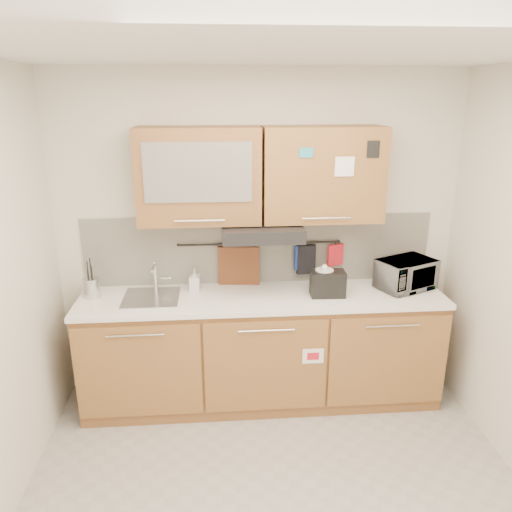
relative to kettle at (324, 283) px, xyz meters
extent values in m
plane|color=#9E9993|center=(-0.48, -1.17, -1.02)|extent=(3.20, 3.20, 0.00)
plane|color=white|center=(-0.48, -1.17, 1.58)|extent=(3.20, 3.20, 0.00)
plane|color=silver|center=(-0.48, 0.33, 0.28)|extent=(3.20, 0.00, 3.20)
cube|color=#976235|center=(-0.48, 0.03, -0.58)|extent=(2.80, 0.60, 0.88)
cube|color=black|center=(-0.48, 0.03, -0.97)|extent=(2.80, 0.54, 0.10)
cube|color=#A46D3A|center=(-1.41, -0.28, -0.55)|extent=(0.91, 0.02, 0.74)
cylinder|color=silver|center=(-1.41, -0.31, -0.24)|extent=(0.41, 0.01, 0.01)
cube|color=#A46D3A|center=(-0.48, -0.28, -0.55)|extent=(0.91, 0.02, 0.74)
cylinder|color=silver|center=(-0.48, -0.31, -0.24)|extent=(0.41, 0.01, 0.01)
cube|color=#A46D3A|center=(0.46, -0.28, -0.55)|extent=(0.91, 0.02, 0.74)
cylinder|color=silver|center=(0.46, -0.31, -0.24)|extent=(0.41, 0.01, 0.01)
cube|color=white|center=(-0.48, 0.02, -0.12)|extent=(2.82, 0.62, 0.04)
cube|color=silver|center=(-0.48, 0.32, 0.18)|extent=(2.80, 0.02, 0.56)
cube|color=#976235|center=(-0.94, 0.16, 0.81)|extent=(0.90, 0.35, 0.70)
cube|color=silver|center=(-0.94, -0.03, 0.86)|extent=(0.76, 0.02, 0.42)
cube|color=#A46D3A|center=(-0.02, 0.16, 0.81)|extent=(0.90, 0.35, 0.70)
cube|color=white|center=(0.10, -0.02, 0.89)|extent=(0.14, 0.00, 0.14)
cube|color=black|center=(-0.48, 0.08, 0.40)|extent=(0.60, 0.46, 0.10)
cube|color=silver|center=(-1.33, 0.03, -0.10)|extent=(0.42, 0.40, 0.03)
cylinder|color=silver|center=(-1.31, 0.19, 0.02)|extent=(0.03, 0.03, 0.24)
cylinder|color=silver|center=(-1.31, 0.11, 0.12)|extent=(0.02, 0.18, 0.02)
cylinder|color=black|center=(-0.48, 0.28, 0.24)|extent=(1.30, 0.02, 0.02)
cylinder|color=silver|center=(-1.78, 0.10, -0.02)|extent=(0.15, 0.15, 0.15)
cylinder|color=black|center=(-1.80, 0.11, 0.04)|extent=(0.01, 0.01, 0.28)
cylinder|color=black|center=(-1.76, 0.08, 0.03)|extent=(0.01, 0.01, 0.25)
cylinder|color=black|center=(-1.78, 0.12, 0.06)|extent=(0.01, 0.01, 0.30)
cylinder|color=black|center=(-1.79, 0.08, 0.01)|extent=(0.01, 0.01, 0.22)
cylinder|color=white|center=(0.00, 0.00, 0.01)|extent=(0.14, 0.14, 0.20)
sphere|color=white|center=(0.00, 0.00, 0.13)|extent=(0.05, 0.05, 0.05)
cube|color=white|center=(0.09, 0.00, 0.01)|extent=(0.02, 0.03, 0.13)
cylinder|color=black|center=(0.00, 0.00, -0.09)|extent=(0.16, 0.16, 0.01)
cube|color=black|center=(0.02, -0.02, 0.00)|extent=(0.27, 0.17, 0.20)
cube|color=black|center=(-0.02, -0.02, 0.09)|extent=(0.08, 0.12, 0.01)
cube|color=black|center=(0.07, -0.03, 0.09)|extent=(0.08, 0.12, 0.01)
imported|color=#999999|center=(0.67, 0.07, 0.02)|extent=(0.51, 0.45, 0.24)
imported|color=#999999|center=(-1.00, 0.16, -0.01)|extent=(0.08, 0.09, 0.18)
cube|color=brown|center=(-0.64, 0.27, 0.02)|extent=(0.33, 0.06, 0.41)
cube|color=navy|center=(-0.14, 0.27, 0.12)|extent=(0.12, 0.07, 0.20)
cube|color=black|center=(-0.10, 0.27, 0.10)|extent=(0.16, 0.06, 0.24)
cube|color=red|center=(0.14, 0.27, 0.13)|extent=(0.14, 0.07, 0.18)
camera|label=1|loc=(-0.81, -3.53, 1.40)|focal=35.00mm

